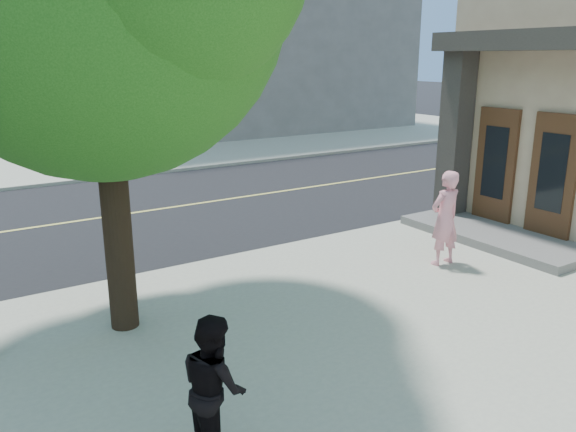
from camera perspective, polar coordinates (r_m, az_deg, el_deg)
ground at (r=10.35m, az=-26.22°, el=-8.17°), size 140.00×140.00×0.00m
sidewalk_ne at (r=34.39m, az=-8.10°, el=9.13°), size 29.00×25.00×0.12m
man_on_phone at (r=10.92m, az=15.48°, el=-0.21°), size 0.66×0.44×1.79m
pedestrian at (r=5.70m, az=-7.43°, el=-16.66°), size 0.58×0.74×1.49m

